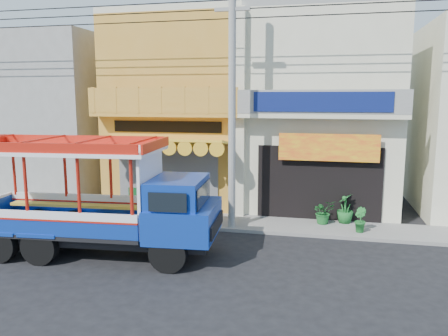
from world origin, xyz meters
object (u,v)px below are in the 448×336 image
object	(u,v)px
green_sign	(136,203)
potted_plant_b	(360,220)
utility_pole	(236,88)
potted_plant_c	(345,208)
songthaew_truck	(111,201)
potted_plant_a	(323,212)

from	to	relation	value
green_sign	potted_plant_b	distance (m)	8.50
utility_pole	potted_plant_c	xyz separation A→B (m)	(3.83, 1.40, -4.37)
green_sign	utility_pole	bearing A→B (deg)	-12.06
songthaew_truck	green_sign	bearing A→B (deg)	104.60
utility_pole	potted_plant_a	xyz separation A→B (m)	(3.06, 1.10, -4.47)
songthaew_truck	green_sign	xyz separation A→B (m)	(-1.10, 4.21, -1.13)
green_sign	potted_plant_b	xyz separation A→B (m)	(8.48, -0.55, -0.01)
utility_pole	potted_plant_c	distance (m)	5.98
songthaew_truck	potted_plant_a	size ratio (longest dim) A/B	8.68
utility_pole	potted_plant_b	size ratio (longest dim) A/B	33.01
songthaew_truck	potted_plant_a	xyz separation A→B (m)	(6.17, 4.41, -1.13)
green_sign	potted_plant_a	size ratio (longest dim) A/B	1.18
green_sign	potted_plant_b	size ratio (longest dim) A/B	1.23
potted_plant_a	songthaew_truck	bearing A→B (deg)	-171.44
utility_pole	songthaew_truck	bearing A→B (deg)	-133.22
utility_pole	songthaew_truck	size ratio (longest dim) A/B	3.66
utility_pole	potted_plant_c	world-z (taller)	utility_pole
utility_pole	green_sign	size ratio (longest dim) A/B	26.92
green_sign	potted_plant_c	distance (m)	8.06
potted_plant_a	potted_plant_c	xyz separation A→B (m)	(0.77, 0.30, 0.11)
songthaew_truck	potted_plant_b	xyz separation A→B (m)	(7.39, 3.67, -1.14)
utility_pole	green_sign	bearing A→B (deg)	167.94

